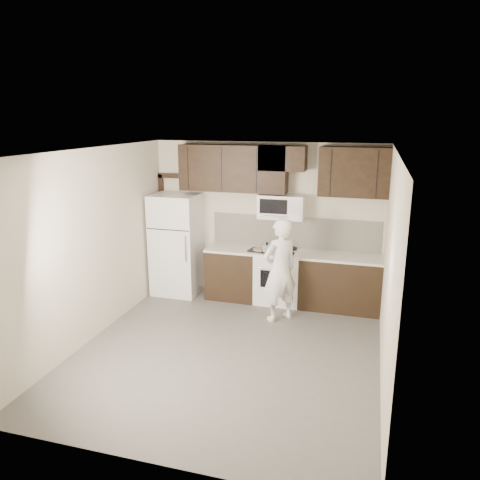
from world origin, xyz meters
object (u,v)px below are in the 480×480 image
at_px(microwave, 281,207).
at_px(refrigerator, 177,244).
at_px(person, 280,270).
at_px(stove, 279,276).

relative_size(microwave, refrigerator, 0.42).
bearing_deg(person, microwave, -124.79).
bearing_deg(refrigerator, stove, 1.51).
bearing_deg(microwave, person, -79.39).
height_order(refrigerator, person, refrigerator).
relative_size(stove, person, 0.57).
distance_m(stove, refrigerator, 1.90).
distance_m(stove, microwave, 1.20).
bearing_deg(stove, person, -77.73).
distance_m(microwave, refrigerator, 2.00).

